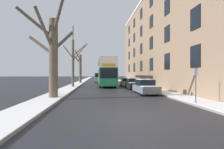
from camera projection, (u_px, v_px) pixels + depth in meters
ground_plane at (133, 117)px, 7.90m from camera, size 320.00×320.00×0.00m
sidewalk_left at (85, 80)px, 60.18m from camera, size 2.04×130.00×0.16m
sidewalk_right at (116, 80)px, 61.17m from camera, size 2.04×130.00×0.16m
terrace_facade_right at (173, 39)px, 28.43m from camera, size 9.10×38.22×15.45m
bare_tree_left_0 at (52, 53)px, 13.59m from camera, size 4.19×2.91×7.77m
bare_tree_left_1 at (73, 61)px, 25.35m from camera, size 3.43×2.33×8.65m
bare_tree_left_2 at (80, 67)px, 37.59m from camera, size 1.70×4.85×6.91m
double_decker_bus at (106, 71)px, 28.88m from camera, size 2.57×11.20×4.39m
parked_car_0 at (145, 87)px, 17.61m from camera, size 1.71×4.38×1.47m
parked_car_1 at (133, 84)px, 23.12m from camera, size 1.72×3.93×1.49m
parked_car_2 at (127, 82)px, 28.07m from camera, size 1.69×4.38×1.39m
oncoming_van at (99, 77)px, 43.53m from camera, size 2.08×5.23×2.28m
pedestrian_left_sidewalk at (55, 85)px, 15.48m from camera, size 0.38×0.38×1.76m
street_sign_post at (196, 84)px, 11.01m from camera, size 0.32×0.07×2.35m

